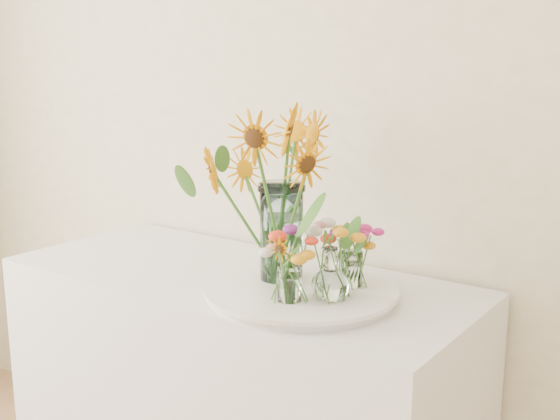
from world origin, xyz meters
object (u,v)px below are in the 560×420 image
object	(u,v)px
counter	(238,416)
small_vase_b	(331,274)
mason_jar	(281,232)
small_vase_a	(289,282)
small_vase_c	(352,269)
tray	(301,293)

from	to	relation	value
counter	small_vase_b	distance (m)	0.67
mason_jar	small_vase_a	world-z (taller)	mason_jar
small_vase_b	small_vase_c	world-z (taller)	small_vase_b
small_vase_a	small_vase_c	distance (m)	0.20
mason_jar	small_vase_a	bearing A→B (deg)	-48.26
mason_jar	small_vase_c	distance (m)	0.21
small_vase_c	small_vase_a	bearing A→B (deg)	-109.04
tray	mason_jar	world-z (taller)	mason_jar
mason_jar	small_vase_a	size ratio (longest dim) A/B	2.60
tray	small_vase_c	world-z (taller)	small_vase_c
mason_jar	small_vase_b	bearing A→B (deg)	-17.91
counter	mason_jar	bearing A→B (deg)	-8.80
tray	small_vase_c	distance (m)	0.15
small_vase_c	small_vase_b	bearing A→B (deg)	-85.96
small_vase_c	mason_jar	bearing A→B (deg)	-163.09
mason_jar	small_vase_b	world-z (taller)	mason_jar
counter	mason_jar	size ratio (longest dim) A/B	5.20
small_vase_a	small_vase_c	world-z (taller)	small_vase_a
small_vase_a	small_vase_b	world-z (taller)	small_vase_b
counter	small_vase_b	xyz separation A→B (m)	(0.38, -0.09, 0.54)
tray	small_vase_c	size ratio (longest dim) A/B	4.91
counter	tray	world-z (taller)	tray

